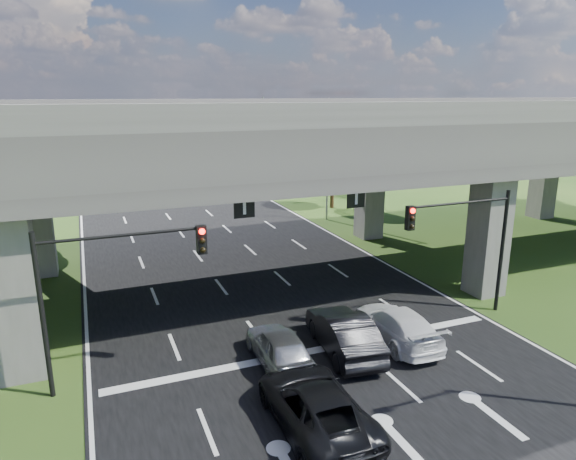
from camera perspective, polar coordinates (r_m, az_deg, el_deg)
ground at (r=19.22m, az=7.71°, el=-17.75°), size 160.00×160.00×0.00m
road at (r=27.35m, az=-2.68°, el=-7.25°), size 18.00×120.00×0.03m
overpass at (r=27.33m, az=-4.29°, el=9.83°), size 80.00×15.00×10.00m
signal_right at (r=24.82m, az=19.41°, el=-0.28°), size 5.76×0.54×6.00m
signal_left at (r=18.92m, az=-19.44°, el=-4.92°), size 5.76×0.54×6.00m
streetlight_far at (r=42.38m, az=3.96°, el=8.83°), size 3.38×0.25×10.00m
streetlight_beyond at (r=57.15m, az=-3.13°, el=10.42°), size 3.38×0.25×10.00m
tree_left_far at (r=56.39m, az=-26.84°, el=8.07°), size 4.80×4.80×8.32m
tree_right_near at (r=47.40m, az=5.05°, el=7.81°), size 4.20×4.20×7.28m
tree_right_mid at (r=55.88m, az=4.09°, el=8.58°), size 3.91×3.90×6.76m
tree_right_far at (r=61.64m, az=-2.59°, el=9.79°), size 4.50×4.50×7.80m
car_silver at (r=20.49m, az=-0.95°, el=-12.85°), size 1.93×4.49×1.51m
car_dark at (r=21.51m, az=6.20°, el=-11.28°), size 2.38×5.27×1.68m
car_white at (r=22.76m, az=11.97°, el=-10.27°), size 2.24×5.15×1.48m
car_trailing at (r=17.16m, az=3.08°, el=-18.90°), size 2.59×5.50×1.52m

